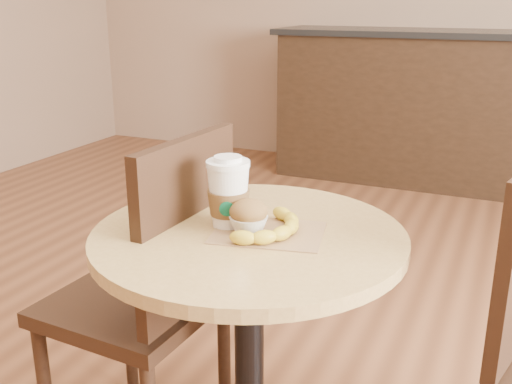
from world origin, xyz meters
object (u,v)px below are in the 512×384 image
chair_left (152,292)px  muffin (249,217)px  cafe_table (249,317)px  banana (274,227)px  coffee_cup (228,195)px

chair_left → muffin: 0.41m
cafe_table → chair_left: bearing=171.5°
cafe_table → banana: 0.24m
cafe_table → coffee_cup: bearing=167.5°
chair_left → muffin: bearing=82.7°
cafe_table → coffee_cup: coffee_cup is taller
chair_left → banana: (0.36, -0.04, 0.25)m
cafe_table → coffee_cup: (-0.06, 0.01, 0.29)m
coffee_cup → chair_left: bearing=150.6°
banana → muffin: bearing=-148.1°
chair_left → coffee_cup: size_ratio=5.73×
chair_left → banana: bearing=87.2°
chair_left → coffee_cup: bearing=86.1°
chair_left → muffin: size_ratio=10.87×
coffee_cup → banana: 0.13m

